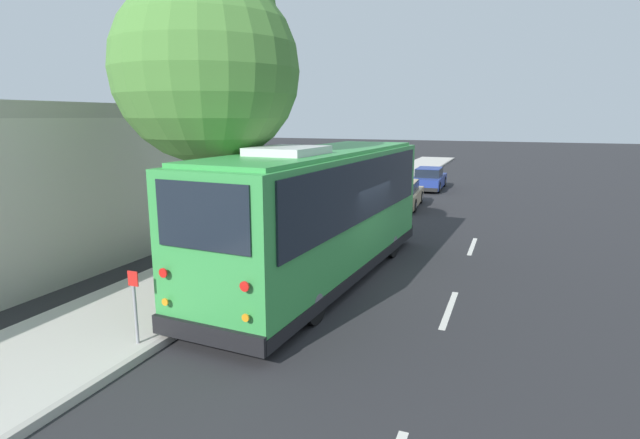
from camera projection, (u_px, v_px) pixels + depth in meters
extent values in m
plane|color=#28282B|center=(356.00, 275.00, 13.66)|extent=(160.00, 160.00, 0.00)
cube|color=beige|center=(236.00, 259.00, 15.00)|extent=(80.00, 3.15, 0.15)
cube|color=#AAA69D|center=(286.00, 265.00, 14.41)|extent=(80.00, 0.14, 0.15)
cube|color=green|center=(321.00, 213.00, 13.00)|extent=(9.79, 2.97, 3.10)
cube|color=black|center=(321.00, 265.00, 13.29)|extent=(9.85, 3.03, 0.28)
cube|color=black|center=(321.00, 187.00, 12.86)|extent=(9.01, 3.02, 1.49)
cube|color=black|center=(380.00, 169.00, 17.18)|extent=(0.15, 2.12, 1.57)
cube|color=black|center=(202.00, 217.00, 8.52)|extent=(0.14, 1.94, 1.19)
cube|color=black|center=(380.00, 148.00, 17.03)|extent=(0.14, 1.75, 0.22)
cube|color=green|center=(321.00, 152.00, 12.68)|extent=(9.19, 2.72, 0.10)
cube|color=silver|center=(288.00, 151.00, 11.12)|extent=(1.85, 1.47, 0.20)
cube|color=black|center=(378.00, 227.00, 17.62)|extent=(0.24, 2.45, 0.36)
cube|color=black|center=(207.00, 335.00, 8.94)|extent=(0.24, 2.45, 0.36)
cylinder|color=red|center=(163.00, 273.00, 9.04)|extent=(0.04, 0.18, 0.18)
cylinder|color=orange|center=(165.00, 302.00, 9.15)|extent=(0.04, 0.14, 0.14)
cylinder|color=red|center=(244.00, 286.00, 8.32)|extent=(0.04, 0.18, 0.18)
cylinder|color=orange|center=(245.00, 318.00, 8.43)|extent=(0.04, 0.14, 0.14)
cube|color=white|center=(357.00, 220.00, 17.96)|extent=(0.06, 0.32, 0.18)
cube|color=white|center=(401.00, 224.00, 17.29)|extent=(0.06, 0.32, 0.18)
cube|color=black|center=(339.00, 160.00, 17.40)|extent=(0.07, 0.10, 0.24)
cylinder|color=black|center=(328.00, 236.00, 16.25)|extent=(0.94, 0.35, 0.92)
cylinder|color=slate|center=(328.00, 236.00, 16.25)|extent=(0.43, 0.34, 0.41)
cylinder|color=black|center=(390.00, 242.00, 15.38)|extent=(0.94, 0.35, 0.92)
cylinder|color=slate|center=(390.00, 242.00, 15.38)|extent=(0.43, 0.34, 0.41)
cylinder|color=black|center=(228.00, 288.00, 11.29)|extent=(0.94, 0.35, 0.92)
cylinder|color=slate|center=(228.00, 288.00, 11.29)|extent=(0.43, 0.34, 0.41)
cylinder|color=black|center=(312.00, 302.00, 10.43)|extent=(0.94, 0.35, 0.92)
cylinder|color=slate|center=(312.00, 302.00, 10.43)|extent=(0.43, 0.34, 0.41)
cube|color=tan|center=(401.00, 197.00, 24.02)|extent=(4.14, 1.98, 0.61)
cube|color=black|center=(401.00, 186.00, 23.81)|extent=(2.00, 1.60, 0.48)
cube|color=tan|center=(401.00, 181.00, 23.76)|extent=(1.93, 1.56, 0.05)
cube|color=black|center=(407.00, 195.00, 25.96)|extent=(0.19, 1.66, 0.20)
cube|color=black|center=(394.00, 209.00, 22.16)|extent=(0.19, 1.66, 0.20)
cylinder|color=black|center=(389.00, 196.00, 25.47)|extent=(0.63, 0.24, 0.62)
cylinder|color=slate|center=(389.00, 196.00, 25.47)|extent=(0.29, 0.24, 0.28)
cylinder|color=black|center=(420.00, 197.00, 25.00)|extent=(0.63, 0.24, 0.62)
cylinder|color=slate|center=(420.00, 197.00, 25.00)|extent=(0.29, 0.24, 0.28)
cylinder|color=black|center=(380.00, 204.00, 23.09)|extent=(0.63, 0.24, 0.62)
cylinder|color=slate|center=(380.00, 204.00, 23.09)|extent=(0.29, 0.24, 0.28)
cylinder|color=black|center=(414.00, 205.00, 22.63)|extent=(0.63, 0.24, 0.62)
cylinder|color=slate|center=(414.00, 205.00, 22.63)|extent=(0.29, 0.24, 0.28)
cube|color=navy|center=(429.00, 181.00, 29.87)|extent=(4.35, 1.74, 0.62)
cube|color=black|center=(429.00, 172.00, 29.66)|extent=(2.08, 1.46, 0.48)
cube|color=navy|center=(429.00, 168.00, 29.61)|extent=(1.99, 1.42, 0.05)
cube|color=black|center=(434.00, 180.00, 31.92)|extent=(0.12, 1.58, 0.20)
cube|color=black|center=(423.00, 190.00, 27.91)|extent=(0.12, 1.58, 0.20)
cylinder|color=black|center=(420.00, 181.00, 31.40)|extent=(0.63, 0.22, 0.62)
cylinder|color=slate|center=(420.00, 181.00, 31.40)|extent=(0.29, 0.23, 0.28)
cylinder|color=black|center=(444.00, 182.00, 30.91)|extent=(0.63, 0.22, 0.62)
cylinder|color=slate|center=(444.00, 182.00, 30.91)|extent=(0.29, 0.23, 0.28)
cylinder|color=black|center=(413.00, 186.00, 28.90)|extent=(0.63, 0.22, 0.62)
cylinder|color=slate|center=(413.00, 186.00, 28.90)|extent=(0.29, 0.23, 0.28)
cylinder|color=black|center=(439.00, 187.00, 28.41)|extent=(0.63, 0.22, 0.62)
cylinder|color=slate|center=(439.00, 187.00, 28.41)|extent=(0.29, 0.23, 0.28)
cylinder|color=brown|center=(213.00, 211.00, 12.38)|extent=(0.53, 0.53, 3.65)
sphere|color=#4C8438|center=(207.00, 70.00, 11.70)|extent=(4.39, 4.39, 4.39)
sphere|color=#528F3C|center=(217.00, 10.00, 11.91)|extent=(2.85, 2.85, 2.85)
cylinder|color=gray|center=(136.00, 315.00, 9.14)|extent=(0.06, 0.06, 1.11)
cube|color=red|center=(133.00, 279.00, 9.00)|extent=(0.02, 0.22, 0.28)
cylinder|color=gray|center=(203.00, 282.00, 11.07)|extent=(0.06, 0.06, 1.06)
cube|color=red|center=(201.00, 252.00, 10.94)|extent=(0.02, 0.22, 0.28)
cube|color=#A9A497|center=(24.00, 109.00, 11.47)|extent=(20.43, 0.30, 0.40)
cube|color=silver|center=(449.00, 309.00, 11.26)|extent=(2.40, 0.14, 0.01)
cube|color=silver|center=(472.00, 246.00, 16.73)|extent=(2.40, 0.14, 0.01)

